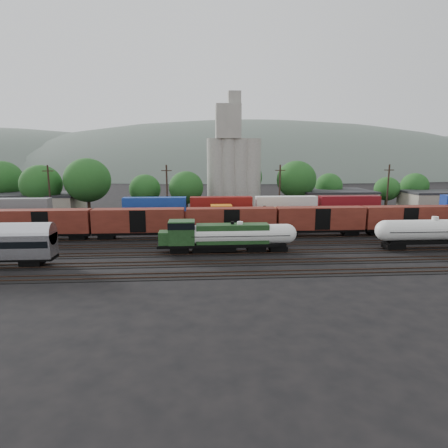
{
  "coord_description": "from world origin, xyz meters",
  "views": [
    {
      "loc": [
        -5.52,
        -57.18,
        13.82
      ],
      "look_at": [
        -1.38,
        2.0,
        3.0
      ],
      "focal_mm": 30.0,
      "sensor_mm": 36.0,
      "label": 1
    }
  ],
  "objects": [
    {
      "name": "grain_silo",
      "position": [
        3.28,
        36.0,
        11.26
      ],
      "size": [
        13.4,
        5.0,
        29.0
      ],
      "color": "#9D9A90",
      "rests_on": "ground"
    },
    {
      "name": "tree_band",
      "position": [
        -5.7,
        35.7,
        7.34
      ],
      "size": [
        166.98,
        21.49,
        13.36
      ],
      "color": "black",
      "rests_on": "ground"
    },
    {
      "name": "industrial_sheds",
      "position": [
        6.63,
        35.25,
        2.56
      ],
      "size": [
        119.38,
        17.26,
        5.1
      ],
      "color": "#9E937F",
      "rests_on": "ground"
    },
    {
      "name": "tank_car_b",
      "position": [
        29.46,
        -5.0,
        2.78
      ],
      "size": [
        17.93,
        3.21,
        4.7
      ],
      "color": "silver",
      "rests_on": "ground"
    },
    {
      "name": "utility_poles",
      "position": [
        0.0,
        22.0,
        6.21
      ],
      "size": [
        122.2,
        0.36,
        12.0
      ],
      "color": "black",
      "rests_on": "ground"
    },
    {
      "name": "tank_car_a",
      "position": [
        0.43,
        -5.0,
        2.57
      ],
      "size": [
        16.42,
        2.94,
        4.3
      ],
      "color": "silver",
      "rests_on": "ground"
    },
    {
      "name": "ground",
      "position": [
        0.0,
        0.0,
        0.0
      ],
      "size": [
        600.0,
        600.0,
        0.0
      ],
      "primitive_type": "plane",
      "color": "black"
    },
    {
      "name": "distant_hills",
      "position": [
        23.92,
        260.0,
        -20.56
      ],
      "size": [
        860.0,
        286.0,
        130.0
      ],
      "color": "#59665B",
      "rests_on": "ground"
    },
    {
      "name": "green_locomotive",
      "position": [
        -3.67,
        -5.0,
        2.59
      ],
      "size": [
        17.17,
        3.03,
        4.55
      ],
      "color": "black",
      "rests_on": "ground"
    },
    {
      "name": "orange_locomotive",
      "position": [
        3.43,
        10.0,
        2.69
      ],
      "size": [
        18.96,
        3.16,
        4.74
      ],
      "color": "black",
      "rests_on": "ground"
    },
    {
      "name": "container_wall",
      "position": [
        1.42,
        15.0,
        2.79
      ],
      "size": [
        160.0,
        2.6,
        5.8
      ],
      "color": "black",
      "rests_on": "ground"
    },
    {
      "name": "boxcar_string",
      "position": [
        -15.37,
        5.0,
        3.12
      ],
      "size": [
        138.2,
        2.9,
        4.2
      ],
      "color": "black",
      "rests_on": "ground"
    },
    {
      "name": "tracks",
      "position": [
        0.0,
        0.0,
        0.05
      ],
      "size": [
        180.0,
        33.2,
        0.2
      ],
      "color": "black",
      "rests_on": "ground"
    }
  ]
}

